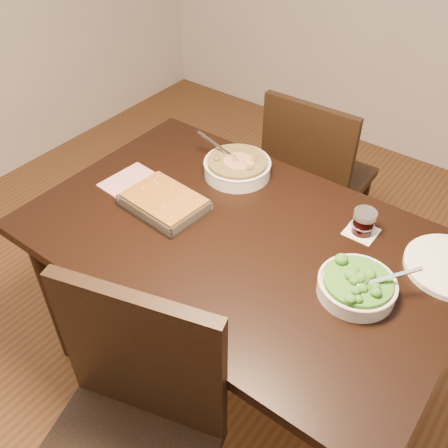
% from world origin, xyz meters
% --- Properties ---
extents(ground, '(4.00, 4.00, 0.00)m').
position_xyz_m(ground, '(0.00, 0.00, 0.00)').
color(ground, '#4B2A15').
rests_on(ground, ground).
extents(table, '(1.40, 0.90, 0.75)m').
position_xyz_m(table, '(0.00, 0.00, 0.65)').
color(table, black).
rests_on(table, ground).
extents(magazine_a, '(0.29, 0.22, 0.01)m').
position_xyz_m(magazine_a, '(-0.44, -0.01, 0.75)').
color(magazine_a, '#AF3246').
rests_on(magazine_a, table).
extents(coaster, '(0.10, 0.10, 0.00)m').
position_xyz_m(coaster, '(0.31, 0.25, 0.75)').
color(coaster, white).
rests_on(coaster, table).
extents(stew_bowl, '(0.28, 0.25, 0.10)m').
position_xyz_m(stew_bowl, '(-0.21, 0.28, 0.78)').
color(stew_bowl, silver).
rests_on(stew_bowl, table).
extents(broccoli_bowl, '(0.23, 0.23, 0.09)m').
position_xyz_m(broccoli_bowl, '(0.41, 0.00, 0.78)').
color(broccoli_bowl, silver).
rests_on(broccoli_bowl, table).
extents(baking_dish, '(0.29, 0.22, 0.05)m').
position_xyz_m(baking_dish, '(-0.29, -0.04, 0.77)').
color(baking_dish, silver).
rests_on(baking_dish, table).
extents(wine_tumbler, '(0.07, 0.07, 0.08)m').
position_xyz_m(wine_tumbler, '(0.31, 0.25, 0.80)').
color(wine_tumbler, black).
rests_on(wine_tumbler, coaster).
extents(chair_near, '(0.57, 0.57, 0.99)m').
position_xyz_m(chair_near, '(0.10, -0.64, 0.55)').
color(chair_near, black).
rests_on(chair_near, ground).
extents(chair_far, '(0.44, 0.44, 0.90)m').
position_xyz_m(chair_far, '(-0.13, 0.78, 0.51)').
color(chair_far, black).
rests_on(chair_far, ground).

